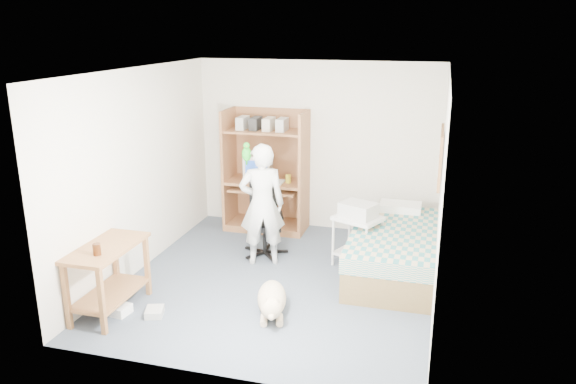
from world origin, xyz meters
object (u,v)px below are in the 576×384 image
object	(u,v)px
dog	(272,300)
printer_cart	(358,233)
person	(262,205)
side_desk	(108,269)
office_chair	(264,230)
bed	(394,250)
computer_hutch	(267,176)

from	to	relation	value
dog	printer_cart	world-z (taller)	printer_cart
person	side_desk	bearing A→B (deg)	33.89
office_chair	dog	size ratio (longest dim) A/B	1.01
bed	person	bearing A→B (deg)	-174.92
bed	side_desk	xyz separation A→B (m)	(-2.85, -1.82, 0.21)
bed	dog	size ratio (longest dim) A/B	2.14
bed	printer_cart	xyz separation A→B (m)	(-0.47, 0.08, 0.15)
computer_hutch	person	bearing A→B (deg)	-75.31
dog	office_chair	bearing A→B (deg)	93.93
computer_hutch	office_chair	size ratio (longest dim) A/B	1.89
person	office_chair	bearing A→B (deg)	-97.86
bed	side_desk	bearing A→B (deg)	-147.50
side_desk	office_chair	bearing A→B (deg)	60.46
office_chair	person	world-z (taller)	person
side_desk	computer_hutch	bearing A→B (deg)	73.86
computer_hutch	office_chair	bearing A→B (deg)	-74.77
side_desk	person	size ratio (longest dim) A/B	0.63
computer_hutch	dog	world-z (taller)	computer_hutch
computer_hutch	bed	world-z (taller)	computer_hutch
side_desk	office_chair	size ratio (longest dim) A/B	1.05
bed	side_desk	distance (m)	3.39
bed	office_chair	size ratio (longest dim) A/B	2.12
printer_cart	person	bearing A→B (deg)	-145.60
person	dog	size ratio (longest dim) A/B	1.67
side_desk	dog	xyz separation A→B (m)	(1.69, 0.40, -0.34)
person	dog	bearing A→B (deg)	91.17
computer_hutch	side_desk	size ratio (longest dim) A/B	1.80
side_desk	printer_cart	world-z (taller)	side_desk
computer_hutch	dog	distance (m)	2.75
computer_hutch	person	size ratio (longest dim) A/B	1.14
computer_hutch	office_chair	world-z (taller)	computer_hutch
computer_hutch	side_desk	world-z (taller)	computer_hutch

